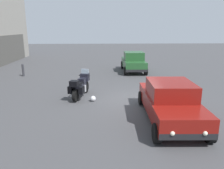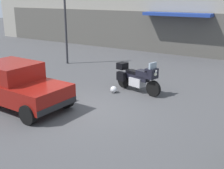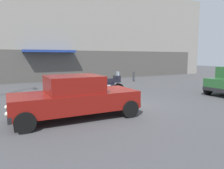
% 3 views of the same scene
% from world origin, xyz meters
% --- Properties ---
extents(ground_plane, '(80.00, 80.00, 0.00)m').
position_xyz_m(ground_plane, '(0.00, 0.00, 0.00)').
color(ground_plane, '#424244').
extents(motorcycle, '(2.23, 1.04, 1.36)m').
position_xyz_m(motorcycle, '(0.62, 2.70, 0.62)').
color(motorcycle, black).
rests_on(motorcycle, ground).
extents(helmet, '(0.28, 0.28, 0.28)m').
position_xyz_m(helmet, '(-0.10, 2.03, 0.14)').
color(helmet, silver).
rests_on(helmet, ground).
extents(car_hatchback_near, '(3.89, 1.80, 1.64)m').
position_xyz_m(car_hatchback_near, '(7.40, -1.01, 0.81)').
color(car_hatchback_near, '#235128').
rests_on(car_hatchback_near, ground).
extents(car_sedan_far, '(4.62, 2.04, 1.56)m').
position_xyz_m(car_sedan_far, '(-2.50, -1.06, 0.78)').
color(car_sedan_far, maroon).
rests_on(car_sedan_far, ground).
extents(bollard_curbside, '(0.16, 0.16, 0.95)m').
position_xyz_m(bollard_curbside, '(5.97, 7.49, 0.50)').
color(bollard_curbside, '#333338').
rests_on(bollard_curbside, ground).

